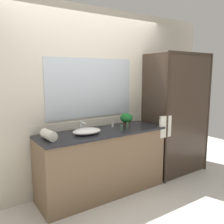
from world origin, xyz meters
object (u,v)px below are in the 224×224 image
at_px(potted_plant, 126,119).
at_px(amenity_bottle_conditioner, 113,124).
at_px(amenity_bottle_lotion, 122,127).
at_px(sink_basin, 87,131).
at_px(faucet, 81,128).
at_px(rolled_towel_near_edge, 49,135).
at_px(amenity_bottle_body_wash, 128,126).

xyz_separation_m(potted_plant, amenity_bottle_conditioner, (-0.19, 0.08, -0.08)).
bearing_deg(amenity_bottle_lotion, potted_plant, 38.09).
xyz_separation_m(sink_basin, faucet, (0.00, 0.16, 0.01)).
xyz_separation_m(sink_basin, rolled_towel_near_edge, (-0.50, 0.01, 0.02)).
bearing_deg(rolled_towel_near_edge, amenity_bottle_lotion, -6.20).
relative_size(sink_basin, potted_plant, 1.88).
bearing_deg(amenity_bottle_body_wash, potted_plant, 58.73).
distance_m(faucet, amenity_bottle_lotion, 0.55).
bearing_deg(amenity_bottle_conditioner, potted_plant, -24.11).
relative_size(faucet, potted_plant, 0.84).
xyz_separation_m(amenity_bottle_body_wash, rolled_towel_near_edge, (-1.10, 0.09, 0.01)).
bearing_deg(rolled_towel_near_edge, potted_plant, 2.29).
relative_size(amenity_bottle_conditioner, amenity_bottle_lotion, 1.02).
height_order(faucet, amenity_bottle_body_wash, faucet).
distance_m(sink_basin, amenity_bottle_lotion, 0.50).
relative_size(sink_basin, amenity_bottle_body_wash, 3.69).
relative_size(sink_basin, faucet, 2.25).
bearing_deg(sink_basin, rolled_towel_near_edge, 178.41).
distance_m(potted_plant, rolled_towel_near_edge, 1.19).
bearing_deg(amenity_bottle_conditioner, amenity_bottle_lotion, -92.48).
height_order(sink_basin, amenity_bottle_lotion, amenity_bottle_lotion).
relative_size(potted_plant, rolled_towel_near_edge, 0.80).
xyz_separation_m(potted_plant, amenity_bottle_lotion, (-0.20, -0.16, -0.08)).
relative_size(faucet, rolled_towel_near_edge, 0.67).
bearing_deg(faucet, sink_basin, -90.00).
bearing_deg(amenity_bottle_conditioner, sink_basin, -163.77).
distance_m(sink_basin, faucet, 0.16).
bearing_deg(potted_plant, amenity_bottle_lotion, -141.91).
xyz_separation_m(potted_plant, amenity_bottle_body_wash, (-0.08, -0.14, -0.07)).
bearing_deg(amenity_bottle_body_wash, faucet, 158.72).
xyz_separation_m(faucet, amenity_bottle_lotion, (0.49, -0.25, -0.00)).
distance_m(potted_plant, amenity_bottle_lotion, 0.26).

